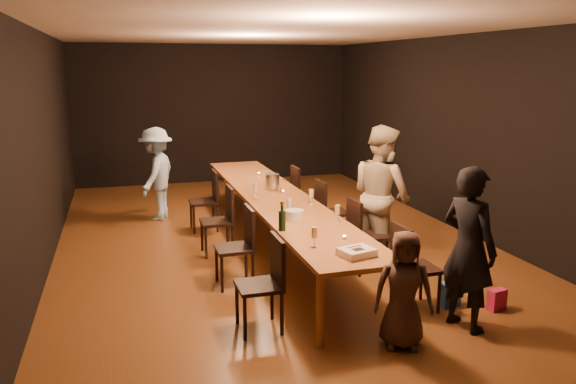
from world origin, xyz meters
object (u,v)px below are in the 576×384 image
object	(u,v)px
chair_left_0	(259,285)
man_blue	(157,174)
table	(276,200)
ice_bucket	(272,182)
chair_left_1	(234,247)
woman_birthday	(469,249)
chair_left_3	(203,201)
child	(404,290)
chair_right_3	(306,194)
woman_tan	(381,195)
chair_right_2	(333,212)
champagne_bottle	(282,216)
plate_stack	(294,215)
chair_left_2	(217,221)
chair_right_0	(416,267)
chair_right_1	(368,235)
birthday_cake	(357,252)

from	to	relation	value
chair_left_0	man_blue	distance (m)	4.52
table	ice_bucket	size ratio (longest dim) A/B	26.94
chair_left_1	woman_birthday	size ratio (longest dim) A/B	0.57
table	chair_left_3	bearing A→B (deg)	125.31
woman_birthday	child	world-z (taller)	woman_birthday
chair_right_3	woman_tan	distance (m)	2.20
chair_right_2	champagne_bottle	xyz separation A→B (m)	(-1.24, -1.63, 0.45)
chair_left_3	champagne_bottle	xyz separation A→B (m)	(0.46, -2.83, 0.45)
table	plate_stack	world-z (taller)	plate_stack
table	child	world-z (taller)	child
chair_right_2	chair_left_2	distance (m)	1.70
chair_left_2	chair_left_3	bearing A→B (deg)	0.00
table	chair_right_0	xyz separation A→B (m)	(0.85, -2.40, -0.24)
chair_right_1	woman_birthday	xyz separation A→B (m)	(0.25, -1.73, 0.35)
chair_right_3	child	size ratio (longest dim) A/B	0.85
chair_right_0	chair_left_0	xyz separation A→B (m)	(-1.70, 0.00, 0.00)
woman_tan	table	bearing A→B (deg)	37.88
chair_left_2	ice_bucket	xyz separation A→B (m)	(0.92, 0.48, 0.40)
woman_tan	birthday_cake	xyz separation A→B (m)	(-1.09, -1.72, -0.12)
table	chair_left_2	bearing A→B (deg)	180.00
woman_birthday	child	xyz separation A→B (m)	(-0.77, -0.17, -0.26)
birthday_cake	chair_right_1	bearing A→B (deg)	47.29
chair_left_1	chair_left_3	world-z (taller)	same
chair_right_2	woman_tan	distance (m)	1.07
child	chair_right_0	bearing A→B (deg)	73.49
woman_birthday	child	distance (m)	0.83
table	man_blue	world-z (taller)	man_blue
chair_right_3	woman_birthday	size ratio (longest dim) A/B	0.57
chair_right_0	birthday_cake	distance (m)	0.89
chair_right_1	chair_left_3	xyz separation A→B (m)	(-1.70, 2.40, 0.00)
woman_tan	champagne_bottle	size ratio (longest dim) A/B	5.45
chair_right_0	woman_birthday	distance (m)	0.68
woman_tan	champagne_bottle	bearing A→B (deg)	101.28
woman_birthday	woman_tan	xyz separation A→B (m)	(0.05, 2.00, 0.09)
chair_left_1	man_blue	distance (m)	3.34
chair_left_0	champagne_bottle	size ratio (longest dim) A/B	2.81
chair_left_2	ice_bucket	bearing A→B (deg)	-62.59
child	birthday_cake	xyz separation A→B (m)	(-0.27, 0.45, 0.24)
chair_left_2	chair_left_3	size ratio (longest dim) A/B	1.00
chair_left_3	chair_left_1	bearing A→B (deg)	-180.00
birthday_cake	ice_bucket	size ratio (longest dim) A/B	1.65
plate_stack	chair_left_2	bearing A→B (deg)	119.61
chair_right_2	chair_left_3	distance (m)	2.08
child	birthday_cake	bearing A→B (deg)	141.48
child	birthday_cake	distance (m)	0.57
child	birthday_cake	size ratio (longest dim) A/B	2.99
chair_right_2	chair_left_0	distance (m)	2.94
chair_left_2	man_blue	world-z (taller)	man_blue
chair_left_2	birthday_cake	world-z (taller)	chair_left_2
chair_left_1	champagne_bottle	distance (m)	0.77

